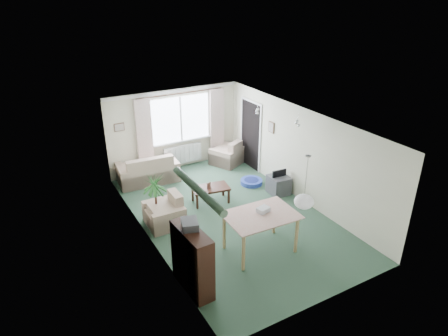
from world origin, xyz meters
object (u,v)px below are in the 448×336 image
houseplant (156,199)px  dining_table (260,233)px  coffee_table (211,195)px  armchair_left (164,210)px  bookshelf (192,260)px  pet_bed (251,182)px  tv_cube (279,185)px  armchair_corner (227,152)px  sofa (148,168)px

houseplant → dining_table: 2.53m
coffee_table → dining_table: size_ratio=0.69×
armchair_left → coffee_table: (1.41, 0.40, -0.16)m
coffee_table → dining_table: bearing=-91.4°
bookshelf → dining_table: bearing=8.1°
pet_bed → tv_cube: bearing=-67.5°
armchair_left → bookshelf: 2.29m
dining_table → pet_bed: dining_table is taller
armchair_corner → bookshelf: (-3.32, -4.54, 0.24)m
bookshelf → tv_cube: (3.54, 2.19, -0.38)m
houseplant → sofa: bearing=75.5°
armchair_left → tv_cube: bearing=89.9°
armchair_corner → houseplant: 3.78m
armchair_left → tv_cube: (3.20, -0.07, -0.13)m
armchair_left → houseplant: size_ratio=0.67×
bookshelf → tv_cube: bookshelf is taller
coffee_table → bookshelf: bearing=-123.5°
coffee_table → tv_cube: tv_cube is taller
bookshelf → coffee_table: bearing=53.1°
armchair_left → dining_table: size_ratio=0.62×
sofa → pet_bed: size_ratio=2.71×
coffee_table → tv_cube: (1.79, -0.46, 0.03)m
sofa → coffee_table: size_ratio=1.77×
dining_table → pet_bed: bearing=60.1°
houseplant → pet_bed: (2.99, 0.60, -0.56)m
pet_bed → houseplant: bearing=-168.7°
bookshelf → pet_bed: (3.21, 2.98, -0.56)m
bookshelf → houseplant: bearing=81.4°
sofa → armchair_left: bearing=83.8°
tv_cube → armchair_corner: bearing=99.6°
armchair_corner → dining_table: dining_table is taller
pet_bed → coffee_table: bearing=-167.1°
armchair_left → houseplant: 0.31m
coffee_table → bookshelf: 3.20m
armchair_corner → houseplant: houseplant is taller
pet_bed → armchair_left: bearing=-165.7°
armchair_corner → tv_cube: armchair_corner is taller
sofa → tv_cube: size_ratio=3.07×
bookshelf → pet_bed: size_ratio=2.04×
dining_table → pet_bed: 3.06m
dining_table → sofa: bearing=102.2°
bookshelf → houseplant: (0.22, 2.39, 0.00)m
armchair_left → bookshelf: size_ratio=0.68×
sofa → coffee_table: bearing=121.5°
dining_table → coffee_table: bearing=88.6°
sofa → armchair_left: (-0.44, -2.31, -0.04)m
houseplant → tv_cube: houseplant is taller
armchair_left → pet_bed: bearing=105.3°
sofa → tv_cube: sofa is taller
bookshelf → houseplant: size_ratio=0.99×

